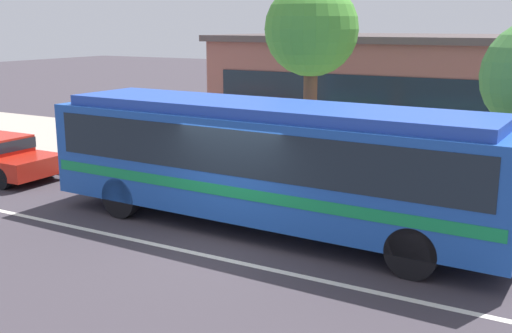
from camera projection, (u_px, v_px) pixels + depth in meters
name	position (u px, v px, depth m)	size (l,w,h in m)	color
ground_plane	(228.00, 244.00, 13.23)	(120.00, 120.00, 0.00)	#3B353D
sidewalk_slab	(345.00, 176.00, 18.87)	(60.00, 8.00, 0.12)	#A4988A
lane_stripe_center	(207.00, 256.00, 12.55)	(56.00, 0.16, 0.01)	silver
transit_bus	(269.00, 157.00, 13.85)	(10.92, 2.78, 2.89)	#1D4DAA
pedestrian_waiting_near_sign	(478.00, 182.00, 14.05)	(0.42, 0.42, 1.64)	#25284A
street_tree_near_stop	(311.00, 32.00, 17.43)	(2.65, 2.65, 5.65)	brown
station_building	(487.00, 92.00, 23.40)	(20.22, 8.85, 4.17)	brown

